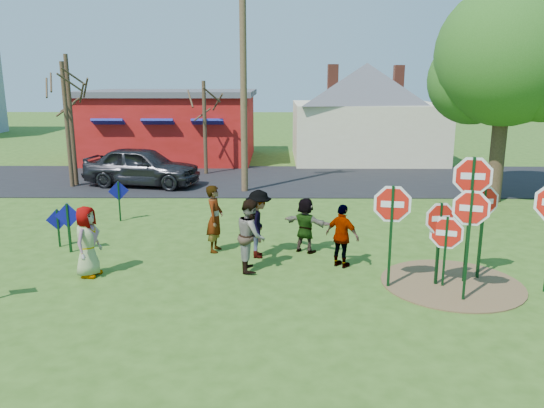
# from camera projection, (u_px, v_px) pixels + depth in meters

# --- Properties ---
(ground) EXTENTS (120.00, 120.00, 0.00)m
(ground) POSITION_uv_depth(u_px,v_px,m) (258.00, 268.00, 13.19)
(ground) COLOR #325317
(ground) RESTS_ON ground
(road) EXTENTS (120.00, 7.50, 0.04)m
(road) POSITION_uv_depth(u_px,v_px,m) (266.00, 180.00, 24.36)
(road) COLOR black
(road) RESTS_ON ground
(dirt_patch) EXTENTS (3.20, 3.20, 0.03)m
(dirt_patch) POSITION_uv_depth(u_px,v_px,m) (452.00, 283.00, 12.17)
(dirt_patch) COLOR brown
(dirt_patch) RESTS_ON ground
(red_building) EXTENTS (9.40, 7.69, 3.90)m
(red_building) POSITION_uv_depth(u_px,v_px,m) (172.00, 125.00, 30.27)
(red_building) COLOR maroon
(red_building) RESTS_ON ground
(cream_house) EXTENTS (9.40, 9.40, 6.50)m
(cream_house) POSITION_uv_depth(u_px,v_px,m) (366.00, 108.00, 29.96)
(cream_house) COLOR beige
(cream_house) RESTS_ON ground
(stop_sign_a) EXTENTS (1.11, 0.20, 2.50)m
(stop_sign_a) POSITION_uv_depth(u_px,v_px,m) (392.00, 214.00, 11.61)
(stop_sign_a) COLOR black
(stop_sign_a) RESTS_ON ground
(stop_sign_b) EXTENTS (1.15, 0.26, 3.09)m
(stop_sign_b) POSITION_uv_depth(u_px,v_px,m) (472.00, 188.00, 11.78)
(stop_sign_b) COLOR black
(stop_sign_b) RESTS_ON ground
(stop_sign_c) EXTENTS (0.98, 0.34, 2.54)m
(stop_sign_c) POSITION_uv_depth(u_px,v_px,m) (470.00, 220.00, 10.87)
(stop_sign_c) COLOR black
(stop_sign_c) RESTS_ON ground
(stop_sign_d) EXTENTS (0.96, 0.19, 2.36)m
(stop_sign_d) POSITION_uv_depth(u_px,v_px,m) (483.00, 209.00, 12.11)
(stop_sign_d) COLOR black
(stop_sign_d) RESTS_ON ground
(stop_sign_e) EXTENTS (0.97, 0.32, 1.77)m
(stop_sign_e) POSITION_uv_depth(u_px,v_px,m) (446.00, 237.00, 11.76)
(stop_sign_e) COLOR black
(stop_sign_e) RESTS_ON ground
(stop_sign_g) EXTENTS (0.94, 0.21, 2.06)m
(stop_sign_g) POSITION_uv_depth(u_px,v_px,m) (440.00, 226.00, 11.79)
(stop_sign_g) COLOR black
(stop_sign_g) RESTS_ON ground
(blue_diamond_b) EXTENTS (0.69, 0.07, 1.37)m
(blue_diamond_b) POSITION_uv_depth(u_px,v_px,m) (68.00, 222.00, 14.21)
(blue_diamond_b) COLOR black
(blue_diamond_b) RESTS_ON ground
(blue_diamond_c) EXTENTS (0.60, 0.16, 1.09)m
(blue_diamond_c) POSITION_uv_depth(u_px,v_px,m) (58.00, 224.00, 14.71)
(blue_diamond_c) COLOR black
(blue_diamond_c) RESTS_ON ground
(blue_diamond_d) EXTENTS (0.62, 0.24, 1.34)m
(blue_diamond_d) POSITION_uv_depth(u_px,v_px,m) (119.00, 196.00, 17.31)
(blue_diamond_d) COLOR black
(blue_diamond_d) RESTS_ON ground
(person_a) EXTENTS (0.70, 0.93, 1.71)m
(person_a) POSITION_uv_depth(u_px,v_px,m) (87.00, 241.00, 12.50)
(person_a) COLOR #3E4D86
(person_a) RESTS_ON ground
(person_b) EXTENTS (0.52, 0.72, 1.83)m
(person_b) POSITION_uv_depth(u_px,v_px,m) (215.00, 219.00, 14.28)
(person_b) COLOR #2B706C
(person_b) RESTS_ON ground
(person_c) EXTENTS (0.76, 0.93, 1.78)m
(person_c) POSITION_uv_depth(u_px,v_px,m) (251.00, 235.00, 12.89)
(person_c) COLOR brown
(person_c) RESTS_ON ground
(person_d) EXTENTS (0.68, 1.17, 1.80)m
(person_d) POSITION_uv_depth(u_px,v_px,m) (259.00, 224.00, 13.83)
(person_d) COLOR #38383E
(person_d) RESTS_ON ground
(person_e) EXTENTS (0.97, 0.90, 1.60)m
(person_e) POSITION_uv_depth(u_px,v_px,m) (342.00, 236.00, 13.11)
(person_e) COLOR #422954
(person_e) RESTS_ON ground
(person_f) EXTENTS (1.43, 1.09, 1.51)m
(person_f) POSITION_uv_depth(u_px,v_px,m) (305.00, 225.00, 14.25)
(person_f) COLOR #1F4A2E
(person_f) RESTS_ON ground
(suv) EXTENTS (5.24, 2.92, 1.69)m
(suv) POSITION_uv_depth(u_px,v_px,m) (142.00, 166.00, 22.83)
(suv) COLOR #2C2D31
(suv) RESTS_ON road
(utility_pole) EXTENTS (2.11, 0.42, 8.67)m
(utility_pole) POSITION_uv_depth(u_px,v_px,m) (243.00, 79.00, 20.92)
(utility_pole) COLOR #4C3823
(utility_pole) RESTS_ON ground
(leafy_tree) EXTENTS (5.60, 5.11, 7.95)m
(leafy_tree) POSITION_uv_depth(u_px,v_px,m) (510.00, 63.00, 19.10)
(leafy_tree) COLOR #382819
(leafy_tree) RESTS_ON ground
(bare_tree_west) EXTENTS (1.80, 1.80, 5.26)m
(bare_tree_west) POSITION_uv_depth(u_px,v_px,m) (65.00, 107.00, 22.05)
(bare_tree_west) COLOR #382819
(bare_tree_west) RESTS_ON ground
(bare_tree_east) EXTENTS (1.80, 1.80, 4.46)m
(bare_tree_east) POSITION_uv_depth(u_px,v_px,m) (204.00, 115.00, 25.21)
(bare_tree_east) COLOR #382819
(bare_tree_east) RESTS_ON ground
(bare_tree_mid) EXTENTS (1.80, 1.80, 5.57)m
(bare_tree_mid) POSITION_uv_depth(u_px,v_px,m) (70.00, 102.00, 22.33)
(bare_tree_mid) COLOR #382819
(bare_tree_mid) RESTS_ON ground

